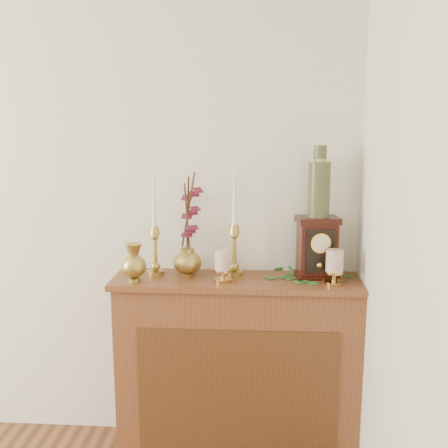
# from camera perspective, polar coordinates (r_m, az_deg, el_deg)

# --- Properties ---
(console_shelf) EXTENTS (1.24, 0.34, 0.93)m
(console_shelf) POSITION_cam_1_polar(r_m,az_deg,el_deg) (2.77, 1.50, -15.72)
(console_shelf) COLOR brown
(console_shelf) RESTS_ON ground
(candlestick_left) EXTENTS (0.08, 0.08, 0.51)m
(candlestick_left) POSITION_cam_1_polar(r_m,az_deg,el_deg) (2.63, -7.53, -1.99)
(candlestick_left) COLOR tan
(candlestick_left) RESTS_ON console_shelf
(candlestick_center) EXTENTS (0.09, 0.09, 0.53)m
(candlestick_center) POSITION_cam_1_polar(r_m,az_deg,el_deg) (2.59, 1.13, -1.92)
(candlestick_center) COLOR tan
(candlestick_center) RESTS_ON console_shelf
(bud_vase) EXTENTS (0.12, 0.12, 0.19)m
(bud_vase) POSITION_cam_1_polar(r_m,az_deg,el_deg) (2.54, -9.78, -4.24)
(bud_vase) COLOR tan
(bud_vase) RESTS_ON console_shelf
(ginger_jar) EXTENTS (0.21, 0.23, 0.52)m
(ginger_jar) POSITION_cam_1_polar(r_m,az_deg,el_deg) (2.62, -3.69, -0.44)
(ginger_jar) COLOR tan
(ginger_jar) RESTS_ON console_shelf
(pillar_candle_left) EXTENTS (0.09, 0.09, 0.17)m
(pillar_candle_left) POSITION_cam_1_polar(r_m,az_deg,el_deg) (2.51, -0.13, -4.38)
(pillar_candle_left) COLOR #C59345
(pillar_candle_left) RESTS_ON console_shelf
(pillar_candle_right) EXTENTS (0.09, 0.09, 0.18)m
(pillar_candle_right) POSITION_cam_1_polar(r_m,az_deg,el_deg) (2.52, 11.93, -4.41)
(pillar_candle_right) COLOR #C59345
(pillar_candle_right) RESTS_ON console_shelf
(ivy_garland) EXTENTS (0.40, 0.18, 0.08)m
(ivy_garland) POSITION_cam_1_polar(r_m,az_deg,el_deg) (2.60, 10.08, -5.78)
(ivy_garland) COLOR #2C6727
(ivy_garland) RESTS_ON console_shelf
(mantel_clock) EXTENTS (0.22, 0.17, 0.30)m
(mantel_clock) POSITION_cam_1_polar(r_m,az_deg,el_deg) (2.61, 10.09, -2.57)
(mantel_clock) COLOR #330F0A
(mantel_clock) RESTS_ON console_shelf
(ceramic_vase) EXTENTS (0.11, 0.11, 0.35)m
(ceramic_vase) POSITION_cam_1_polar(r_m,az_deg,el_deg) (2.56, 10.31, 4.18)
(ceramic_vase) COLOR #1C3829
(ceramic_vase) RESTS_ON mantel_clock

